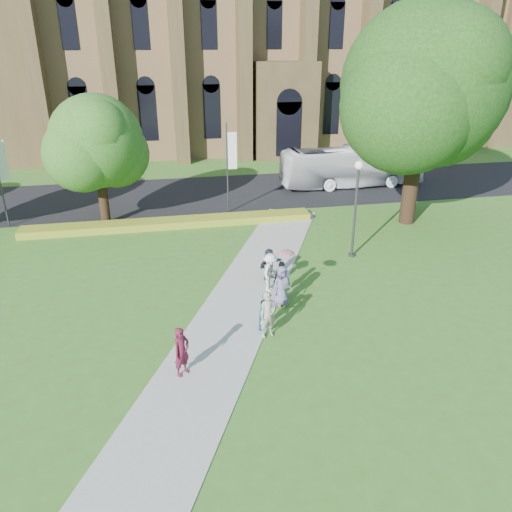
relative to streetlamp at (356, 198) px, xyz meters
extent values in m
plane|color=#40671F|center=(-7.50, -6.50, -3.30)|extent=(160.00, 160.00, 0.00)
cube|color=black|center=(-7.50, 13.50, -3.29)|extent=(160.00, 10.00, 0.02)
cube|color=#B2B2A8|center=(-7.50, -5.50, -3.28)|extent=(15.58, 28.54, 0.04)
cube|color=gold|center=(-9.50, 6.70, -3.07)|extent=(18.00, 1.40, 0.45)
cube|color=brown|center=(2.50, 33.50, 5.20)|extent=(52.00, 16.00, 17.00)
cube|color=brown|center=(-22.00, 26.50, 7.20)|extent=(3.50, 3.50, 21.00)
cube|color=brown|center=(27.00, 26.50, 7.20)|extent=(3.50, 3.50, 21.00)
cube|color=brown|center=(2.50, 24.50, 1.20)|extent=(6.00, 2.50, 9.00)
cylinder|color=#38383D|center=(0.00, 0.00, -0.90)|extent=(0.14, 0.14, 4.80)
sphere|color=white|center=(0.00, 0.00, 1.72)|extent=(0.44, 0.44, 0.44)
cylinder|color=#38383D|center=(0.00, 0.00, -3.22)|extent=(0.36, 0.36, 0.15)
cylinder|color=#332114|center=(5.50, 4.50, 0.00)|extent=(0.96, 0.96, 6.60)
sphere|color=#14380F|center=(5.50, 4.50, 5.10)|extent=(9.60, 9.60, 9.60)
cylinder|color=#332114|center=(-13.50, 8.00, -1.23)|extent=(0.60, 0.60, 4.12)
sphere|color=#275118|center=(-13.50, 8.00, 1.95)|extent=(5.60, 5.60, 5.60)
cylinder|color=#38383D|center=(-5.50, 8.70, -0.30)|extent=(0.10, 0.10, 6.00)
cube|color=white|center=(-5.15, 8.70, 0.90)|extent=(0.60, 0.02, 2.40)
cylinder|color=#38383D|center=(-19.50, 8.70, -0.30)|extent=(0.10, 0.10, 6.00)
cube|color=white|center=(-19.15, 8.70, 0.90)|extent=(0.60, 0.02, 2.40)
imported|color=silver|center=(5.09, 13.36, -1.69)|extent=(11.40, 2.86, 3.16)
imported|color=#531227|center=(-9.70, -8.73, -2.33)|extent=(0.80, 0.78, 1.85)
imported|color=#1C688C|center=(-6.16, -6.37, -2.44)|extent=(1.00, 0.97, 1.63)
imported|color=silver|center=(-5.27, -3.08, -2.34)|extent=(1.19, 1.37, 1.84)
imported|color=black|center=(-4.93, -3.77, -2.39)|extent=(1.05, 0.97, 1.73)
imported|color=slate|center=(-5.07, -4.53, -2.33)|extent=(1.01, 0.78, 1.84)
imported|color=#25252C|center=(-5.05, -1.93, -2.46)|extent=(1.48, 1.20, 1.59)
imported|color=gray|center=(-6.23, -6.91, -2.29)|extent=(0.80, 0.64, 1.93)
imported|color=#CB8F99|center=(-4.89, -4.43, -1.10)|extent=(0.87, 0.87, 0.63)
camera|label=1|loc=(-10.02, -23.43, 7.60)|focal=35.00mm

